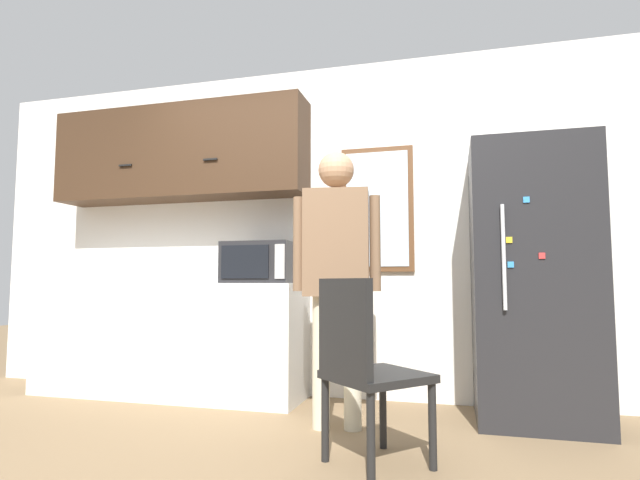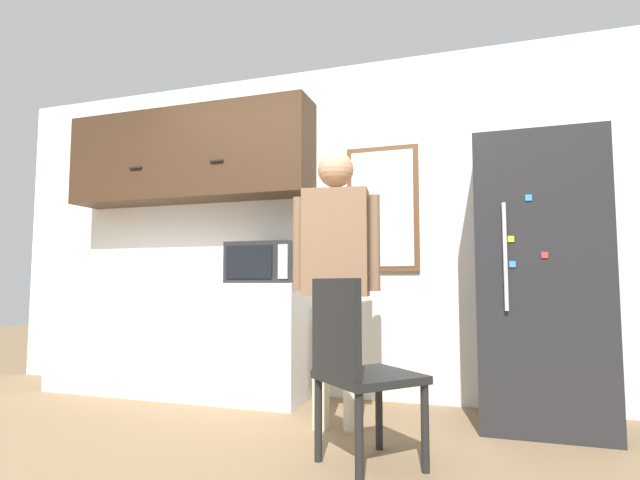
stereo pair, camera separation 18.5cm
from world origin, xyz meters
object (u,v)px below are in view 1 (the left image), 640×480
microwave (261,263)px  person (336,257)px  refrigerator (533,281)px  chair (364,363)px

microwave → person: size_ratio=0.31×
microwave → refrigerator: (1.95, -0.03, -0.14)m
microwave → refrigerator: refrigerator is taller
microwave → chair: microwave is taller
person → refrigerator: 1.32m
refrigerator → microwave: bearing=179.1°
microwave → refrigerator: size_ratio=0.29×
chair → refrigerator: bearing=-88.5°
microwave → person: person is taller
person → chair: (0.28, -0.61, -0.56)m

